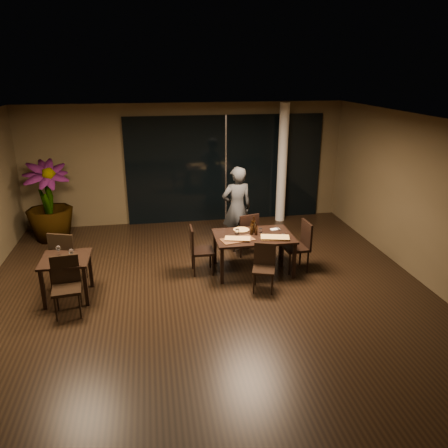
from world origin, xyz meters
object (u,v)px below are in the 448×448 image
(chair_side_far, at_px, (66,255))
(bottle_b, at_px, (256,229))
(diner, at_px, (237,208))
(main_table, at_px, (253,239))
(chair_main_right, at_px, (300,243))
(potted_plant, at_px, (48,201))
(side_table, at_px, (66,265))
(chair_main_left, at_px, (198,248))
(chair_main_near, at_px, (264,264))
(bottle_a, at_px, (252,228))
(chair_side_near, at_px, (66,282))
(bottle_c, at_px, (254,225))
(chair_main_far, at_px, (247,232))

(chair_side_far, xyz_separation_m, bottle_b, (3.54, 0.00, 0.29))
(diner, bearing_deg, main_table, 85.46)
(chair_main_right, bearing_deg, diner, -145.68)
(potted_plant, bearing_deg, chair_side_far, -72.94)
(main_table, xyz_separation_m, potted_plant, (-4.23, 2.43, 0.24))
(side_table, xyz_separation_m, potted_plant, (-0.83, 2.93, 0.29))
(main_table, bearing_deg, bottle_b, 13.73)
(chair_main_left, bearing_deg, potted_plant, 53.72)
(side_table, bearing_deg, potted_plant, 105.73)
(diner, bearing_deg, chair_main_left, 39.63)
(chair_main_left, height_order, diner, diner)
(chair_main_near, relative_size, chair_main_left, 0.89)
(side_table, xyz_separation_m, chair_side_far, (-0.08, 0.51, -0.04))
(main_table, height_order, chair_main_left, chair_main_left)
(main_table, bearing_deg, potted_plant, 150.08)
(main_table, relative_size, bottle_a, 5.33)
(bottle_b, bearing_deg, chair_side_near, -163.45)
(chair_side_near, bearing_deg, main_table, 9.66)
(chair_side_far, xyz_separation_m, bottle_c, (3.52, 0.13, 0.33))
(chair_side_far, xyz_separation_m, chair_side_near, (0.16, -1.00, -0.05))
(bottle_b, bearing_deg, bottle_c, 97.94)
(chair_main_far, height_order, diner, diner)
(chair_side_far, relative_size, bottle_b, 4.21)
(chair_main_near, height_order, chair_main_right, chair_main_right)
(chair_main_far, xyz_separation_m, chair_side_far, (-3.52, -0.77, 0.06))
(chair_main_left, xyz_separation_m, potted_plant, (-3.15, 2.33, 0.39))
(chair_main_right, height_order, bottle_c, bottle_c)
(chair_side_far, relative_size, chair_side_near, 1.09)
(main_table, relative_size, chair_main_far, 1.60)
(side_table, relative_size, potted_plant, 0.44)
(chair_side_far, distance_m, chair_side_near, 1.02)
(diner, xyz_separation_m, bottle_c, (0.13, -1.07, -0.00))
(chair_main_right, height_order, chair_side_far, chair_side_far)
(chair_main_left, relative_size, potted_plant, 0.51)
(main_table, xyz_separation_m, chair_main_near, (0.03, -0.73, -0.21))
(main_table, distance_m, chair_side_near, 3.48)
(main_table, distance_m, chair_main_right, 0.93)
(chair_side_near, relative_size, bottle_c, 2.93)
(chair_side_far, relative_size, bottle_a, 3.71)
(chair_main_far, bearing_deg, bottle_c, 75.08)
(potted_plant, xyz_separation_m, bottle_c, (4.26, -2.29, -0.00))
(chair_main_right, height_order, chair_side_near, chair_main_right)
(main_table, bearing_deg, chair_side_near, -163.41)
(main_table, distance_m, bottle_b, 0.21)
(chair_main_far, height_order, chair_main_near, chair_main_far)
(diner, xyz_separation_m, bottle_a, (0.07, -1.15, -0.03))
(main_table, bearing_deg, chair_main_right, -5.39)
(diner, bearing_deg, bottle_c, 87.86)
(main_table, height_order, side_table, same)
(diner, distance_m, bottle_a, 1.16)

